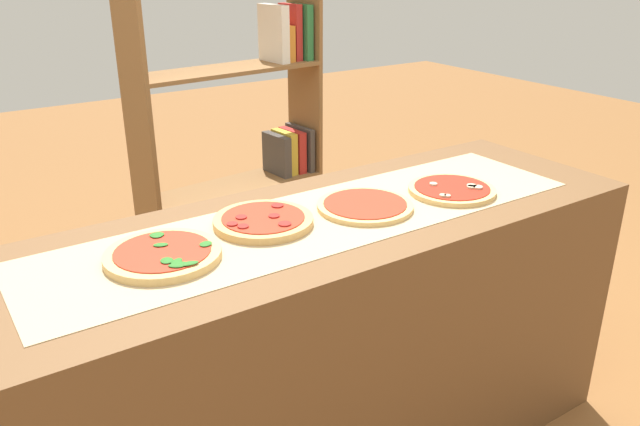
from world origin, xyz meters
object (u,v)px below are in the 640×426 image
Objects in this scene: pizza_spinach_0 at (163,255)px; pizza_pepperoni_1 at (263,221)px; bookshelf at (253,144)px; pizza_plain_2 at (365,206)px; pizza_mushroom_3 at (452,190)px.

pizza_spinach_0 is 0.32m from pizza_pepperoni_1.
bookshelf reaches higher than pizza_spinach_0.
pizza_pepperoni_1 is 0.32m from pizza_plain_2.
pizza_spinach_0 is 1.01× the size of pizza_plain_2.
pizza_spinach_0 is at bearing 176.28° from pizza_mushroom_3.
pizza_mushroom_3 is at bearing -9.80° from pizza_pepperoni_1.
pizza_pepperoni_1 is 0.98× the size of pizza_plain_2.
pizza_pepperoni_1 is 0.17× the size of bookshelf.
bookshelf reaches higher than pizza_mushroom_3.
pizza_pepperoni_1 is at bearing 170.20° from pizza_mushroom_3.
pizza_mushroom_3 is (0.94, -0.06, -0.00)m from pizza_spinach_0.
bookshelf is (0.58, 1.15, -0.15)m from pizza_pepperoni_1.
pizza_spinach_0 is 1.06× the size of pizza_mushroom_3.
pizza_plain_2 is at bearing -11.07° from pizza_pepperoni_1.
pizza_mushroom_3 is (0.63, -0.11, -0.00)m from pizza_pepperoni_1.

